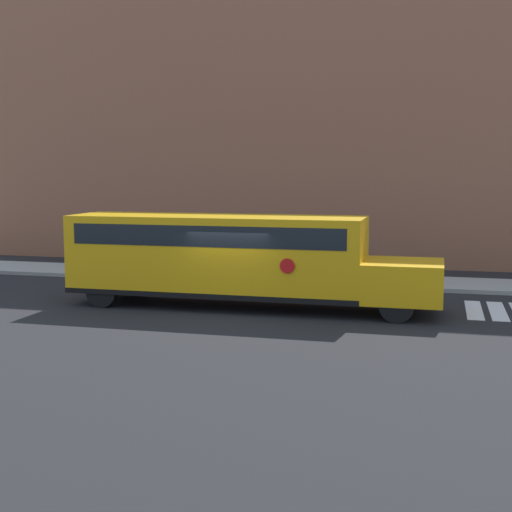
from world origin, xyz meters
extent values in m
plane|color=black|center=(0.00, 0.00, 0.00)|extent=(60.00, 60.00, 0.00)
cube|color=#9E9E99|center=(0.00, 6.50, 0.07)|extent=(44.00, 3.00, 0.15)
cube|color=#935B42|center=(0.00, 13.00, 6.90)|extent=(32.00, 4.00, 13.79)
cube|color=white|center=(7.22, 2.00, 0.00)|extent=(0.50, 3.20, 0.01)
cube|color=white|center=(7.92, 2.00, 0.00)|extent=(0.50, 3.20, 0.01)
cube|color=#EAA80F|center=(-0.75, 0.58, 1.68)|extent=(9.37, 2.50, 2.46)
cube|color=#EAA80F|center=(5.10, 0.58, 1.04)|extent=(2.34, 2.50, 1.19)
cube|color=black|center=(-0.75, 0.58, 0.53)|extent=(9.37, 2.54, 0.16)
cube|color=black|center=(-0.75, 0.58, 2.36)|extent=(8.62, 2.53, 0.64)
cylinder|color=red|center=(1.82, -0.71, 1.56)|extent=(0.44, 0.02, 0.44)
cylinder|color=black|center=(4.98, 1.66, 0.50)|extent=(1.00, 0.30, 1.00)
cylinder|color=black|center=(4.98, -0.50, 0.50)|extent=(1.00, 0.30, 1.00)
cylinder|color=black|center=(-4.24, 1.66, 0.50)|extent=(1.00, 0.30, 1.00)
cylinder|color=black|center=(-4.24, -0.50, 0.50)|extent=(1.00, 0.30, 1.00)
camera|label=1|loc=(6.13, -20.90, 4.33)|focal=50.00mm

